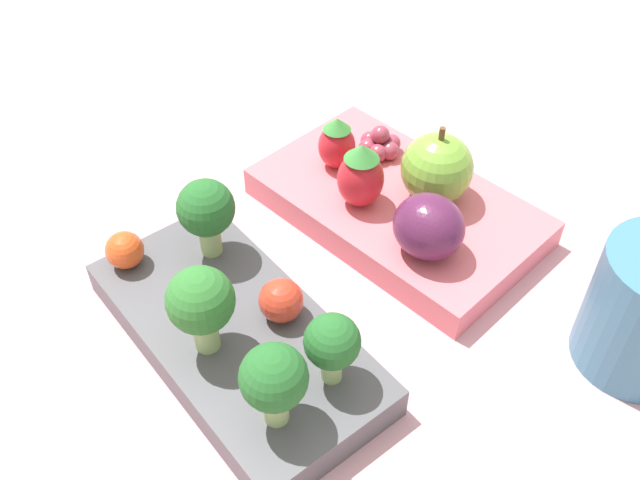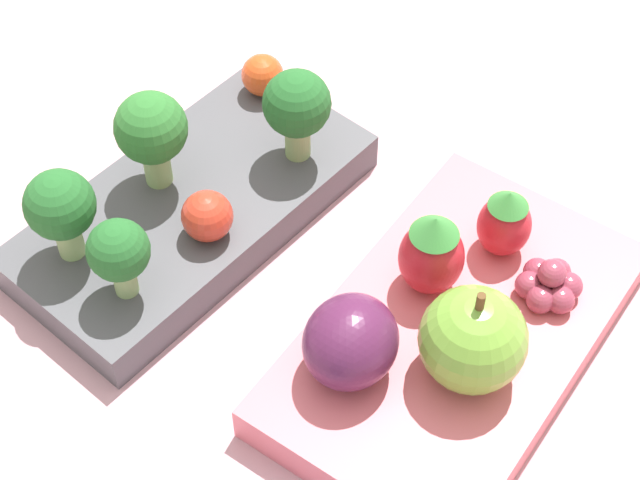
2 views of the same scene
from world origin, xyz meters
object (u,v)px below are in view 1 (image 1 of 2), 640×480
(cherry_tomato_1, at_px, (125,250))
(apple, at_px, (437,169))
(plum, at_px, (429,227))
(cherry_tomato_0, at_px, (281,300))
(broccoli_floret_0, at_px, (206,210))
(broccoli_floret_3, at_px, (332,344))
(broccoli_floret_2, at_px, (196,299))
(strawberry_1, at_px, (361,176))
(bento_box_savoury, at_px, (231,332))
(broccoli_floret_1, at_px, (274,380))
(strawberry_0, at_px, (337,143))
(grape_cluster, at_px, (380,144))
(bento_box_fruit, at_px, (395,206))

(cherry_tomato_1, bearing_deg, apple, -119.68)
(plum, bearing_deg, cherry_tomato_0, 73.34)
(cherry_tomato_0, distance_m, plum, 0.11)
(broccoli_floret_0, distance_m, broccoli_floret_3, 0.12)
(broccoli_floret_2, xyz_separation_m, cherry_tomato_0, (-0.02, -0.04, -0.02))
(cherry_tomato_1, distance_m, strawberry_1, 0.16)
(bento_box_savoury, bearing_deg, broccoli_floret_1, 157.50)
(cherry_tomato_0, height_order, cherry_tomato_1, cherry_tomato_0)
(apple, xyz_separation_m, plum, (-0.03, 0.05, -0.00))
(broccoli_floret_2, bearing_deg, strawberry_1, -85.59)
(strawberry_0, bearing_deg, grape_cluster, -114.09)
(strawberry_0, bearing_deg, broccoli_floret_3, 130.37)
(cherry_tomato_0, bearing_deg, bento_box_fruit, -82.42)
(plum, bearing_deg, cherry_tomato_1, 45.97)
(broccoli_floret_0, relative_size, cherry_tomato_1, 2.30)
(broccoli_floret_3, bearing_deg, cherry_tomato_0, -14.25)
(broccoli_floret_2, xyz_separation_m, plum, (-0.05, -0.15, -0.02))
(broccoli_floret_2, distance_m, grape_cluster, 0.21)
(strawberry_0, bearing_deg, bento_box_fruit, -176.46)
(broccoli_floret_1, xyz_separation_m, broccoli_floret_2, (0.07, -0.01, 0.00))
(grape_cluster, bearing_deg, broccoli_floret_1, 115.66)
(bento_box_savoury, distance_m, strawberry_1, 0.14)
(bento_box_savoury, distance_m, plum, 0.14)
(strawberry_0, bearing_deg, strawberry_1, 152.71)
(bento_box_savoury, distance_m, apple, 0.18)
(broccoli_floret_3, bearing_deg, strawberry_0, -49.63)
(broccoli_floret_0, relative_size, strawberry_1, 1.13)
(strawberry_1, bearing_deg, cherry_tomato_0, 106.10)
(bento_box_savoury, height_order, broccoli_floret_3, broccoli_floret_3)
(broccoli_floret_2, xyz_separation_m, strawberry_1, (0.01, -0.15, -0.01))
(bento_box_fruit, distance_m, grape_cluster, 0.05)
(cherry_tomato_0, distance_m, cherry_tomato_1, 0.11)
(broccoli_floret_1, distance_m, strawberry_1, 0.18)
(broccoli_floret_0, relative_size, cherry_tomato_0, 2.08)
(broccoli_floret_2, height_order, strawberry_0, broccoli_floret_2)
(bento_box_savoury, distance_m, broccoli_floret_2, 0.05)
(broccoli_floret_0, relative_size, broccoli_floret_3, 1.19)
(broccoli_floret_0, xyz_separation_m, broccoli_floret_2, (-0.05, 0.05, 0.00))
(cherry_tomato_1, distance_m, plum, 0.19)
(apple, xyz_separation_m, grape_cluster, (0.06, -0.01, -0.02))
(broccoli_floret_1, bearing_deg, strawberry_1, -64.16)
(broccoli_floret_0, distance_m, cherry_tomato_1, 0.06)
(cherry_tomato_0, bearing_deg, cherry_tomato_1, 19.03)
(plum, bearing_deg, broccoli_floret_3, 99.95)
(bento_box_fruit, relative_size, cherry_tomato_0, 7.64)
(bento_box_savoury, bearing_deg, bento_box_fruit, -90.99)
(broccoli_floret_3, distance_m, plum, 0.12)
(bento_box_savoury, relative_size, bento_box_fruit, 1.03)
(broccoli_floret_2, relative_size, plum, 1.24)
(broccoli_floret_3, relative_size, apple, 0.80)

